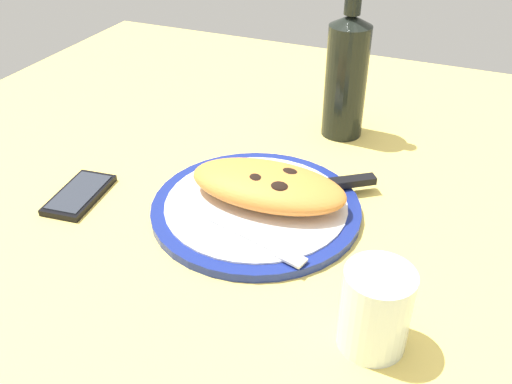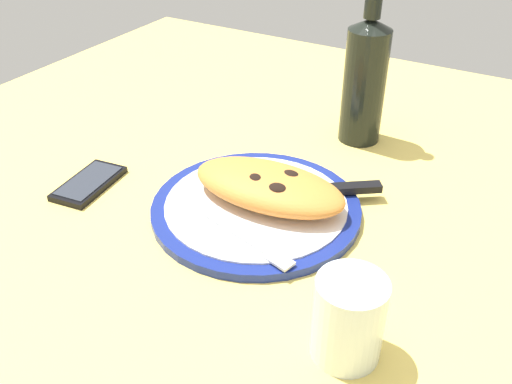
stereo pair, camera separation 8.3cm
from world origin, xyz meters
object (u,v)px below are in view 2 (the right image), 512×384
object	(u,v)px
plate	(256,208)
smartphone	(89,183)
wine_bottle	(365,78)
fork	(252,243)
knife	(329,190)
water_glass	(348,323)
calzone	(269,186)

from	to	relation	value
plate	smartphone	distance (cm)	28.31
plate	wine_bottle	distance (cm)	32.67
plate	smartphone	world-z (taller)	plate
fork	knife	size ratio (longest dim) A/B	0.85
plate	knife	world-z (taller)	knife
smartphone	water_glass	distance (cm)	50.83
water_glass	wine_bottle	distance (cm)	52.22
plate	calzone	distance (cm)	3.95
water_glass	wine_bottle	world-z (taller)	wine_bottle
plate	calzone	xyz separation A→B (cm)	(1.20, 1.71, 3.35)
plate	water_glass	distance (cm)	29.00
smartphone	plate	bearing A→B (deg)	15.08
plate	smartphone	bearing A→B (deg)	-164.92
smartphone	water_glass	bearing A→B (deg)	-12.54
fork	smartphone	bearing A→B (deg)	177.32
fork	water_glass	xyz separation A→B (cm)	(17.67, -9.52, 2.64)
calzone	water_glass	xyz separation A→B (cm)	(20.94, -20.08, 0.35)
calzone	fork	distance (cm)	11.29
plate	calzone	world-z (taller)	calzone
fork	wine_bottle	world-z (taller)	wine_bottle
plate	fork	bearing A→B (deg)	-63.19
calzone	wine_bottle	size ratio (longest dim) A/B	0.81
knife	wine_bottle	bearing A→B (deg)	99.45
smartphone	water_glass	world-z (taller)	water_glass
calzone	water_glass	size ratio (longest dim) A/B	2.39
knife	calzone	bearing A→B (deg)	-138.34
plate	water_glass	bearing A→B (deg)	-39.68
wine_bottle	plate	bearing A→B (deg)	-98.96
plate	water_glass	size ratio (longest dim) A/B	3.09
plate	knife	size ratio (longest dim) A/B	1.58
calzone	knife	distance (cm)	9.92
fork	smartphone	size ratio (longest dim) A/B	1.31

